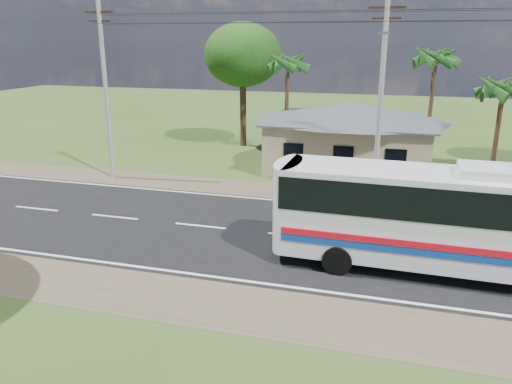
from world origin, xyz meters
TOP-DOWN VIEW (x-y plane):
  - ground at (0.00, 0.00)m, footprint 120.00×120.00m
  - road at (0.00, 0.00)m, footprint 120.00×16.00m
  - house at (1.00, 13.00)m, footprint 12.40×10.00m
  - utility_poles at (2.67, 6.49)m, footprint 32.80×2.22m
  - palm_near at (9.50, 11.00)m, footprint 2.80×2.80m
  - palm_mid at (6.00, 15.50)m, footprint 2.80×2.80m
  - palm_far at (-4.00, 16.00)m, footprint 2.80×2.80m
  - tree_behind_house at (-8.00, 18.00)m, footprint 6.00×6.00m
  - coach_bus at (6.67, -1.99)m, footprint 13.45×3.15m
  - motorcycle at (2.06, 6.48)m, footprint 1.64×0.88m

SIDE VIEW (x-z plane):
  - ground at x=0.00m, z-range 0.00..0.00m
  - road at x=0.00m, z-range -0.01..0.02m
  - motorcycle at x=2.06m, z-range 0.00..0.82m
  - coach_bus at x=6.67m, z-range 0.30..4.46m
  - house at x=1.00m, z-range 0.14..5.14m
  - palm_near at x=9.50m, z-range 2.36..9.06m
  - utility_poles at x=2.67m, z-range 0.27..11.27m
  - palm_far at x=-4.00m, z-range 2.83..10.53m
  - tree_behind_house at x=-8.00m, z-range 2.31..11.92m
  - palm_mid at x=6.00m, z-range 3.06..11.26m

